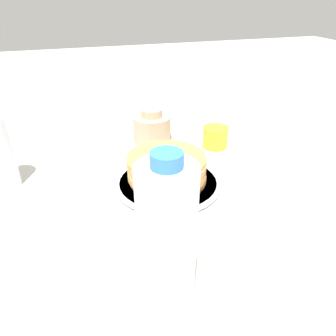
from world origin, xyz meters
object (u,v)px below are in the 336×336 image
object	(u,v)px
cream_jug	(152,128)
pancake_stack	(167,169)
plate	(168,183)
water_bottle_near	(167,246)
juice_glass	(215,137)

from	to	relation	value
cream_jug	pancake_stack	bearing A→B (deg)	82.81
plate	cream_jug	size ratio (longest dim) A/B	2.23
pancake_stack	water_bottle_near	xyz separation A→B (m)	(0.10, 0.32, 0.08)
plate	water_bottle_near	size ratio (longest dim) A/B	0.97
juice_glass	cream_jug	bearing A→B (deg)	-29.04
juice_glass	water_bottle_near	distance (m)	0.57
juice_glass	cream_jug	distance (m)	0.19
pancake_stack	cream_jug	xyz separation A→B (m)	(-0.03, -0.25, -0.00)
pancake_stack	juice_glass	distance (m)	0.25
juice_glass	water_bottle_near	size ratio (longest dim) A/B	0.28
plate	juice_glass	size ratio (longest dim) A/B	3.40
water_bottle_near	plate	bearing A→B (deg)	-107.70
plate	juice_glass	bearing A→B (deg)	-140.23
pancake_stack	juice_glass	size ratio (longest dim) A/B	2.57
juice_glass	water_bottle_near	world-z (taller)	water_bottle_near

